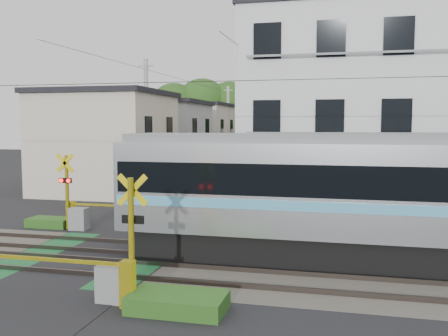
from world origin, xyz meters
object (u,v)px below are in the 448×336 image
(apartment_block, at_px, (360,115))
(pedestrian, at_px, (244,166))
(crossing_signal_near, at_px, (115,274))
(crossing_signal_far, at_px, (78,212))

(apartment_block, xyz_separation_m, pedestrian, (-8.49, 15.39, -3.78))
(crossing_signal_near, distance_m, apartment_block, 14.95)
(crossing_signal_near, height_order, pedestrian, crossing_signal_near)
(crossing_signal_far, bearing_deg, apartment_block, 27.78)
(pedestrian, bearing_deg, crossing_signal_near, 109.69)
(crossing_signal_far, distance_m, apartment_block, 13.14)
(crossing_signal_far, distance_m, pedestrian, 21.39)
(crossing_signal_near, bearing_deg, pedestrian, 95.16)
(crossing_signal_near, xyz_separation_m, crossing_signal_far, (-5.17, 7.31, 0.00))
(apartment_block, bearing_deg, crossing_signal_near, -114.22)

